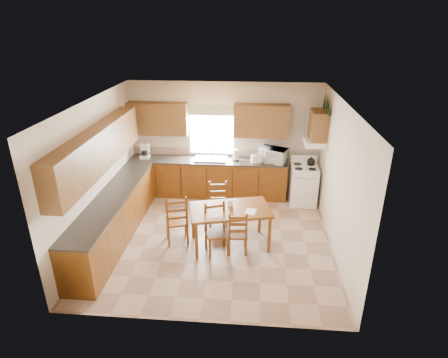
# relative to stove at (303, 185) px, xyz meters

# --- Properties ---
(floor) EXTENTS (4.50, 4.50, 0.00)m
(floor) POSITION_rel_stove_xyz_m (-1.88, -1.69, -0.45)
(floor) COLOR tan
(floor) RESTS_ON ground
(ceiling) EXTENTS (4.50, 4.50, 0.00)m
(ceiling) POSITION_rel_stove_xyz_m (-1.88, -1.69, 2.25)
(ceiling) COLOR olive
(ceiling) RESTS_ON floor
(wall_left) EXTENTS (4.50, 4.50, 0.00)m
(wall_left) POSITION_rel_stove_xyz_m (-4.13, -1.69, 0.90)
(wall_left) COLOR beige
(wall_left) RESTS_ON floor
(wall_right) EXTENTS (4.50, 4.50, 0.00)m
(wall_right) POSITION_rel_stove_xyz_m (0.37, -1.69, 0.90)
(wall_right) COLOR beige
(wall_right) RESTS_ON floor
(wall_back) EXTENTS (4.50, 4.50, 0.00)m
(wall_back) POSITION_rel_stove_xyz_m (-1.88, 0.56, 0.90)
(wall_back) COLOR beige
(wall_back) RESTS_ON floor
(wall_front) EXTENTS (4.50, 4.50, 0.00)m
(wall_front) POSITION_rel_stove_xyz_m (-1.88, -3.94, 0.90)
(wall_front) COLOR beige
(wall_front) RESTS_ON floor
(lower_cab_back) EXTENTS (3.75, 0.60, 0.88)m
(lower_cab_back) POSITION_rel_stove_xyz_m (-2.25, 0.26, -0.01)
(lower_cab_back) COLOR brown
(lower_cab_back) RESTS_ON floor
(lower_cab_left) EXTENTS (0.60, 3.60, 0.88)m
(lower_cab_left) POSITION_rel_stove_xyz_m (-3.83, -1.84, -0.01)
(lower_cab_left) COLOR brown
(lower_cab_left) RESTS_ON floor
(counter_back) EXTENTS (3.75, 0.63, 0.04)m
(counter_back) POSITION_rel_stove_xyz_m (-2.25, 0.26, 0.45)
(counter_back) COLOR #332F29
(counter_back) RESTS_ON lower_cab_back
(counter_left) EXTENTS (0.63, 3.60, 0.04)m
(counter_left) POSITION_rel_stove_xyz_m (-3.83, -1.84, 0.45)
(counter_left) COLOR #332F29
(counter_left) RESTS_ON lower_cab_left
(backsplash) EXTENTS (3.75, 0.01, 0.18)m
(backsplash) POSITION_rel_stove_xyz_m (-2.25, 0.55, 0.56)
(backsplash) COLOR #9D7B6A
(backsplash) RESTS_ON counter_back
(upper_cab_back_left) EXTENTS (1.41, 0.33, 0.75)m
(upper_cab_back_left) POSITION_rel_stove_xyz_m (-3.43, 0.39, 1.41)
(upper_cab_back_left) COLOR brown
(upper_cab_back_left) RESTS_ON wall_back
(upper_cab_back_right) EXTENTS (1.25, 0.33, 0.75)m
(upper_cab_back_right) POSITION_rel_stove_xyz_m (-1.02, 0.39, 1.41)
(upper_cab_back_right) COLOR brown
(upper_cab_back_right) RESTS_ON wall_back
(upper_cab_left) EXTENTS (0.33, 3.60, 0.75)m
(upper_cab_left) POSITION_rel_stove_xyz_m (-3.96, -1.84, 1.41)
(upper_cab_left) COLOR brown
(upper_cab_left) RESTS_ON wall_left
(upper_cab_stove) EXTENTS (0.33, 0.62, 0.62)m
(upper_cab_stove) POSITION_rel_stove_xyz_m (0.20, -0.04, 1.45)
(upper_cab_stove) COLOR brown
(upper_cab_stove) RESTS_ON wall_right
(range_hood) EXTENTS (0.44, 0.62, 0.12)m
(range_hood) POSITION_rel_stove_xyz_m (0.15, -0.04, 1.07)
(range_hood) COLOR white
(range_hood) RESTS_ON wall_right
(window_frame) EXTENTS (1.13, 0.02, 1.18)m
(window_frame) POSITION_rel_stove_xyz_m (-2.18, 0.53, 1.10)
(window_frame) COLOR white
(window_frame) RESTS_ON wall_back
(window_pane) EXTENTS (1.05, 0.01, 1.10)m
(window_pane) POSITION_rel_stove_xyz_m (-2.18, 0.52, 1.10)
(window_pane) COLOR white
(window_pane) RESTS_ON wall_back
(window_valance) EXTENTS (1.19, 0.01, 0.24)m
(window_valance) POSITION_rel_stove_xyz_m (-2.18, 0.50, 1.60)
(window_valance) COLOR #506A3C
(window_valance) RESTS_ON wall_back
(sink_basin) EXTENTS (0.75, 0.45, 0.04)m
(sink_basin) POSITION_rel_stove_xyz_m (-2.18, 0.26, 0.49)
(sink_basin) COLOR silver
(sink_basin) RESTS_ON counter_back
(pine_decal_a) EXTENTS (0.22, 0.22, 0.36)m
(pine_decal_a) POSITION_rel_stove_xyz_m (0.33, -0.36, 1.93)
(pine_decal_a) COLOR black
(pine_decal_a) RESTS_ON wall_right
(pine_decal_b) EXTENTS (0.22, 0.22, 0.36)m
(pine_decal_b) POSITION_rel_stove_xyz_m (0.33, -0.04, 1.97)
(pine_decal_b) COLOR black
(pine_decal_b) RESTS_ON wall_right
(pine_decal_c) EXTENTS (0.22, 0.22, 0.36)m
(pine_decal_c) POSITION_rel_stove_xyz_m (0.33, 0.28, 1.93)
(pine_decal_c) COLOR black
(pine_decal_c) RESTS_ON wall_right
(stove) EXTENTS (0.60, 0.62, 0.89)m
(stove) POSITION_rel_stove_xyz_m (0.00, 0.00, 0.00)
(stove) COLOR white
(stove) RESTS_ON floor
(coffeemaker) EXTENTS (0.23, 0.26, 0.31)m
(coffeemaker) POSITION_rel_stove_xyz_m (-3.77, 0.25, 0.63)
(coffeemaker) COLOR white
(coffeemaker) RESTS_ON counter_back
(paper_towel) EXTENTS (0.15, 0.15, 0.27)m
(paper_towel) POSITION_rel_stove_xyz_m (-1.60, 0.26, 0.61)
(paper_towel) COLOR white
(paper_towel) RESTS_ON counter_back
(toaster) EXTENTS (0.26, 0.21, 0.19)m
(toaster) POSITION_rel_stove_xyz_m (-1.11, 0.17, 0.57)
(toaster) COLOR white
(toaster) RESTS_ON counter_back
(microwave) EXTENTS (0.67, 0.58, 0.33)m
(microwave) POSITION_rel_stove_xyz_m (-0.71, 0.22, 0.64)
(microwave) COLOR white
(microwave) RESTS_ON counter_back
(dining_table) EXTENTS (1.62, 1.16, 0.78)m
(dining_table) POSITION_rel_stove_xyz_m (-1.57, -1.92, -0.05)
(dining_table) COLOR brown
(dining_table) RESTS_ON floor
(chair_near_left) EXTENTS (0.52, 0.50, 1.00)m
(chair_near_left) POSITION_rel_stove_xyz_m (-2.60, -1.85, 0.05)
(chair_near_left) COLOR brown
(chair_near_left) RESTS_ON floor
(chair_near_right) EXTENTS (0.39, 0.37, 0.86)m
(chair_near_right) POSITION_rel_stove_xyz_m (-1.42, -2.12, -0.02)
(chair_near_right) COLOR brown
(chair_near_right) RESTS_ON floor
(chair_far_left) EXTENTS (0.44, 0.42, 0.94)m
(chair_far_left) POSITION_rel_stove_xyz_m (-1.87, -1.24, 0.03)
(chair_far_left) COLOR brown
(chair_far_left) RESTS_ON floor
(chair_far_right) EXTENTS (0.51, 0.50, 0.96)m
(chair_far_right) POSITION_rel_stove_xyz_m (-1.79, -2.19, 0.03)
(chair_far_right) COLOR brown
(chair_far_right) RESTS_ON floor
(table_paper) EXTENTS (0.24, 0.28, 0.00)m
(table_paper) POSITION_rel_stove_xyz_m (-1.19, -2.00, 0.34)
(table_paper) COLOR white
(table_paper) RESTS_ON dining_table
(table_card) EXTENTS (0.09, 0.05, 0.12)m
(table_card) POSITION_rel_stove_xyz_m (-1.58, -1.82, 0.40)
(table_card) COLOR white
(table_card) RESTS_ON dining_table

